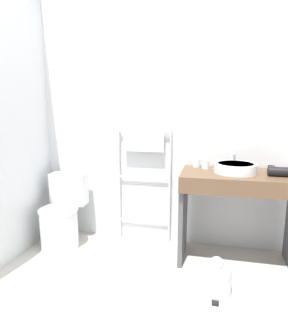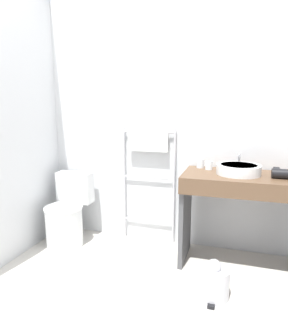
{
  "view_description": "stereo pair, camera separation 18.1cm",
  "coord_description": "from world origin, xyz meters",
  "views": [
    {
      "loc": [
        0.48,
        -1.52,
        1.38
      ],
      "look_at": [
        -0.05,
        0.79,
        0.9
      ],
      "focal_mm": 32.0,
      "sensor_mm": 36.0,
      "label": 1
    },
    {
      "loc": [
        0.66,
        -1.48,
        1.38
      ],
      "look_at": [
        -0.05,
        0.79,
        0.9
      ],
      "focal_mm": 32.0,
      "sensor_mm": 36.0,
      "label": 2
    }
  ],
  "objects": [
    {
      "name": "ground_plane",
      "position": [
        0.0,
        0.0,
        0.0
      ],
      "size": [
        12.0,
        12.0,
        0.0
      ],
      "primitive_type": "plane",
      "color": "beige"
    },
    {
      "name": "wall_back",
      "position": [
        0.0,
        1.46,
        1.29
      ],
      "size": [
        2.75,
        0.12,
        2.58
      ],
      "primitive_type": "cube",
      "color": "silver",
      "rests_on": "ground_plane"
    },
    {
      "name": "toilet",
      "position": [
        -0.96,
        1.06,
        0.29
      ],
      "size": [
        0.38,
        0.51,
        0.72
      ],
      "color": "white",
      "rests_on": "ground_plane"
    },
    {
      "name": "towel_radiator",
      "position": [
        -0.19,
        1.35,
        0.87
      ],
      "size": [
        0.56,
        0.06,
        1.19
      ],
      "color": "silver",
      "rests_on": "ground_plane"
    },
    {
      "name": "vanity_counter",
      "position": [
        0.72,
        1.09,
        0.56
      ],
      "size": [
        0.99,
        0.55,
        0.82
      ],
      "color": "brown",
      "rests_on": "ground_plane"
    },
    {
      "name": "sink_basin",
      "position": [
        0.68,
        1.11,
        0.87
      ],
      "size": [
        0.37,
        0.37,
        0.08
      ],
      "color": "white",
      "rests_on": "vanity_counter"
    },
    {
      "name": "faucet",
      "position": [
        0.68,
        1.31,
        0.92
      ],
      "size": [
        0.02,
        0.1,
        0.15
      ],
      "color": "silver",
      "rests_on": "vanity_counter"
    },
    {
      "name": "cup_near_wall",
      "position": [
        0.34,
        1.29,
        0.86
      ],
      "size": [
        0.07,
        0.07,
        0.08
      ],
      "color": "white",
      "rests_on": "vanity_counter"
    },
    {
      "name": "cup_near_edge",
      "position": [
        0.42,
        1.23,
        0.86
      ],
      "size": [
        0.07,
        0.07,
        0.08
      ],
      "color": "white",
      "rests_on": "vanity_counter"
    },
    {
      "name": "hair_dryer",
      "position": [
        1.03,
        1.06,
        0.86
      ],
      "size": [
        0.22,
        0.18,
        0.08
      ],
      "color": "black",
      "rests_on": "vanity_counter"
    },
    {
      "name": "trash_bin",
      "position": [
        0.55,
        0.56,
        0.13
      ],
      "size": [
        0.23,
        0.26,
        0.3
      ],
      "color": "silver",
      "rests_on": "ground_plane"
    }
  ]
}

